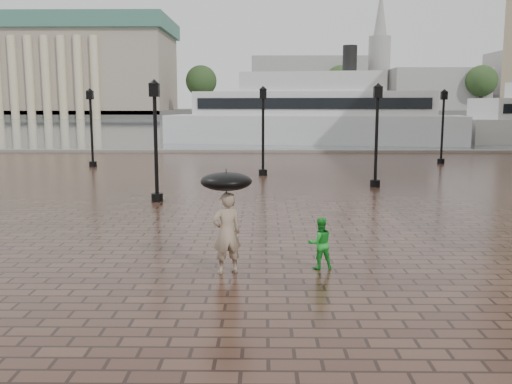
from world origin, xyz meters
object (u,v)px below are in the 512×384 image
street_lamps (271,130)px  child_pedestrian (320,243)px  adult_pedestrian (227,233)px  ferry_near (313,115)px

street_lamps → child_pedestrian: street_lamps is taller
street_lamps → child_pedestrian: (0.88, -16.46, -1.74)m
street_lamps → adult_pedestrian: (-1.18, -16.80, -1.43)m
adult_pedestrian → ferry_near: size_ratio=0.06×
child_pedestrian → ferry_near: bearing=-107.0°
street_lamps → adult_pedestrian: 16.91m
adult_pedestrian → child_pedestrian: (2.05, 0.35, -0.31)m
ferry_near → adult_pedestrian: bearing=-88.3°
street_lamps → child_pedestrian: 16.57m
child_pedestrian → adult_pedestrian: bearing=-2.7°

